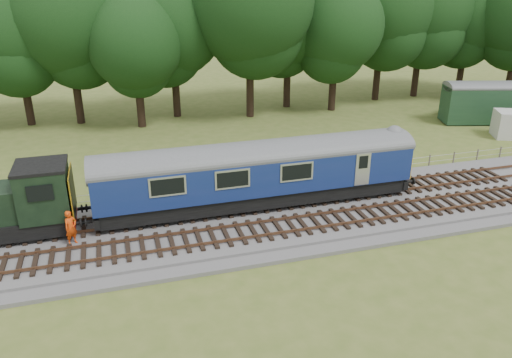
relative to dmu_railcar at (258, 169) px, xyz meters
name	(u,v)px	position (x,y,z in m)	size (l,w,h in m)	color
ground	(257,222)	(-0.46, -1.40, -2.61)	(120.00, 120.00, 0.00)	#4A5D22
ballast	(257,219)	(-0.46, -1.40, -2.43)	(70.00, 7.00, 0.35)	#4C4C4F
track_north	(250,205)	(-0.46, 0.00, -2.19)	(67.20, 2.40, 0.21)	black
track_south	(266,229)	(-0.46, -3.00, -2.19)	(67.20, 2.40, 0.21)	black
fence	(237,191)	(-0.46, 3.10, -2.61)	(64.00, 0.12, 1.00)	#6B6054
tree_line	(191,118)	(-0.46, 20.60, -2.61)	(70.00, 8.00, 18.00)	black
dmu_railcar	(258,169)	(0.00, 0.00, 0.00)	(18.05, 2.86, 3.88)	black
worker	(71,228)	(-10.05, -1.62, -1.36)	(0.65, 0.43, 1.79)	#E6430C
shed	(472,104)	(24.94, 13.19, -1.28)	(4.22, 4.22, 2.62)	#183620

